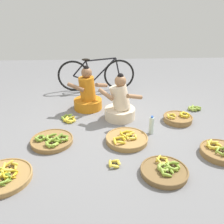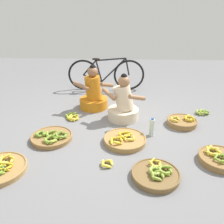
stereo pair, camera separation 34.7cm
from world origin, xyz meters
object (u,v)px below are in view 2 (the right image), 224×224
at_px(loose_bananas_front_left, 202,112).
at_px(bicycle_leaning, 106,74).
at_px(loose_bananas_front_right, 73,117).
at_px(vendor_woman_behind, 93,94).
at_px(banana_basket_mid_left, 156,174).
at_px(vendor_woman_front, 123,105).
at_px(water_bottle, 152,127).
at_px(banana_basket_back_left, 52,137).
at_px(banana_basket_near_vendor, 182,122).
at_px(banana_basket_back_right, 220,158).
at_px(loose_bananas_back_center, 107,163).
at_px(banana_basket_near_bicycle, 125,140).

bearing_deg(loose_bananas_front_left, bicycle_leaning, 146.00).
bearing_deg(loose_bananas_front_left, loose_bananas_front_right, -172.28).
distance_m(vendor_woman_behind, loose_bananas_front_left, 1.99).
bearing_deg(vendor_woman_behind, banana_basket_mid_left, -64.15).
height_order(vendor_woman_front, water_bottle, vendor_woman_front).
bearing_deg(banana_basket_back_left, loose_bananas_front_right, 76.38).
relative_size(banana_basket_mid_left, loose_bananas_front_right, 1.76).
height_order(vendor_woman_behind, loose_bananas_front_left, vendor_woman_behind).
bearing_deg(banana_basket_near_vendor, vendor_woman_front, 169.38).
bearing_deg(water_bottle, loose_bananas_front_right, 158.86).
height_order(banana_basket_back_right, water_bottle, water_bottle).
bearing_deg(loose_bananas_front_left, banana_basket_near_vendor, -135.77).
xyz_separation_m(vendor_woman_front, loose_bananas_back_center, (-0.18, -1.30, -0.22)).
bearing_deg(water_bottle, loose_bananas_back_center, -128.95).
height_order(banana_basket_mid_left, water_bottle, water_bottle).
bearing_deg(loose_bananas_back_center, bicycle_leaning, 94.40).
relative_size(banana_basket_back_right, loose_bananas_front_right, 1.69).
distance_m(banana_basket_back_right, loose_bananas_back_center, 1.41).
height_order(vendor_woman_behind, loose_bananas_back_center, vendor_woman_behind).
height_order(banana_basket_near_bicycle, banana_basket_back_right, banana_basket_back_right).
distance_m(loose_bananas_front_left, water_bottle, 1.28).
xyz_separation_m(vendor_woman_front, loose_bananas_front_left, (1.41, 0.26, -0.22)).
relative_size(bicycle_leaning, loose_bananas_front_left, 6.26).
xyz_separation_m(banana_basket_near_bicycle, loose_bananas_back_center, (-0.21, -0.54, -0.02)).
bearing_deg(loose_bananas_front_left, banana_basket_back_right, -97.78).
distance_m(vendor_woman_front, banana_basket_back_right, 1.69).
distance_m(vendor_woman_front, bicycle_leaning, 1.54).
relative_size(bicycle_leaning, water_bottle, 5.91).
bearing_deg(banana_basket_near_vendor, banana_basket_back_left, -164.33).
relative_size(vendor_woman_behind, bicycle_leaning, 0.48).
distance_m(vendor_woman_behind, banana_basket_back_right, 2.41).
height_order(loose_bananas_back_center, loose_bananas_front_right, loose_bananas_front_right).
height_order(banana_basket_near_vendor, loose_bananas_back_center, banana_basket_near_vendor).
xyz_separation_m(vendor_woman_front, banana_basket_near_vendor, (0.96, -0.18, -0.20)).
xyz_separation_m(loose_bananas_back_center, loose_bananas_front_right, (-0.68, 1.25, 0.00)).
distance_m(banana_basket_mid_left, loose_bananas_front_left, 2.03).
distance_m(vendor_woman_front, banana_basket_near_vendor, 1.00).
bearing_deg(banana_basket_mid_left, water_bottle, 87.28).
height_order(banana_basket_back_right, loose_bananas_front_right, banana_basket_back_right).
bearing_deg(water_bottle, banana_basket_near_vendor, 34.59).
xyz_separation_m(banana_basket_back_right, loose_bananas_front_left, (0.19, 1.42, -0.02)).
relative_size(vendor_woman_front, banana_basket_near_vendor, 1.65).
xyz_separation_m(banana_basket_near_bicycle, loose_bananas_front_left, (1.39, 1.02, -0.01)).
height_order(vendor_woman_behind, banana_basket_back_left, vendor_woman_behind).
xyz_separation_m(vendor_woman_front, water_bottle, (0.43, -0.55, -0.12)).
bearing_deg(banana_basket_back_right, banana_basket_mid_left, -158.50).
distance_m(banana_basket_back_left, loose_bananas_front_right, 0.71).
distance_m(vendor_woman_front, banana_basket_mid_left, 1.55).
distance_m(banana_basket_back_left, banana_basket_mid_left, 1.60).
xyz_separation_m(banana_basket_mid_left, loose_bananas_back_center, (-0.56, 0.19, -0.01)).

